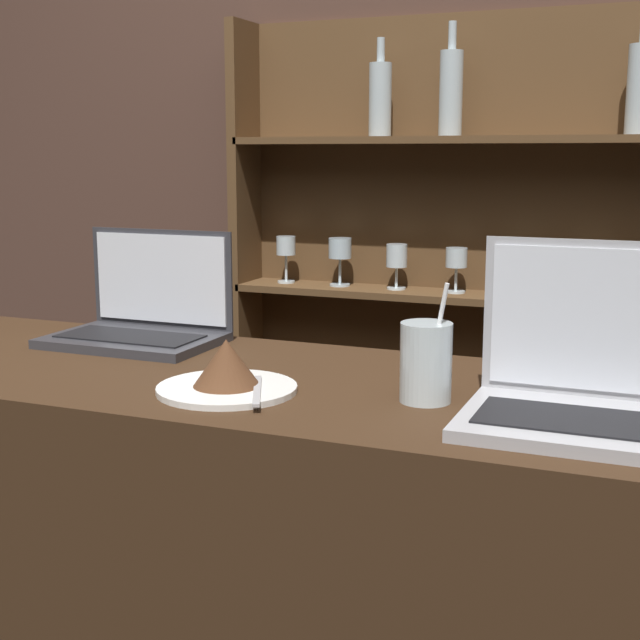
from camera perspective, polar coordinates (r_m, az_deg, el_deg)
bar_counter at (r=1.71m, az=-3.97°, el=-19.33°), size 1.73×0.57×0.96m
back_wall at (r=2.62m, az=7.68°, el=10.85°), size 7.00×0.06×2.70m
back_shelf at (r=2.56m, az=8.94°, el=0.76°), size 1.33×0.18×1.71m
laptop_near at (r=1.83m, az=-11.26°, el=0.14°), size 0.33×0.22×0.22m
laptop_far at (r=1.31m, az=16.76°, el=-4.01°), size 0.33×0.24×0.25m
cake_plate at (r=1.43m, az=-5.98°, el=-3.35°), size 0.23×0.23×0.09m
water_glass at (r=1.37m, az=6.80°, el=-2.69°), size 0.08×0.08×0.19m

